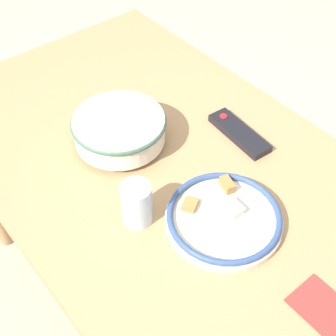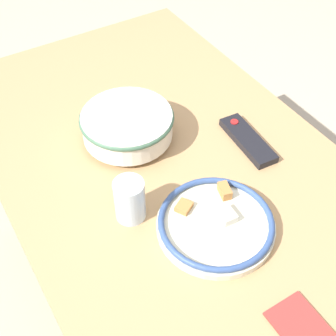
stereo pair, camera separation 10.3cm
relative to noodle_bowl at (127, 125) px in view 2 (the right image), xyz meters
The scene contains 7 objects.
ground_plane 0.78m from the noodle_bowl, 17.42° to the left, with size 8.00×8.00×0.00m, color #B7A88E.
dining_table 0.21m from the noodle_bowl, 17.42° to the left, with size 1.39×0.80×0.71m.
noodle_bowl is the anchor object (origin of this frame).
food_plate 0.36m from the noodle_bowl, ahead, with size 0.26×0.26×0.04m.
tv_remote 0.31m from the noodle_bowl, 55.49° to the left, with size 0.19×0.07×0.02m.
drinking_glass 0.25m from the noodle_bowl, 26.65° to the right, with size 0.07×0.07×0.10m.
folded_napkin 0.63m from the noodle_bowl, ahead, with size 0.13×0.09×0.01m.
Camera 2 is at (0.67, -0.43, 1.55)m, focal length 50.00 mm.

